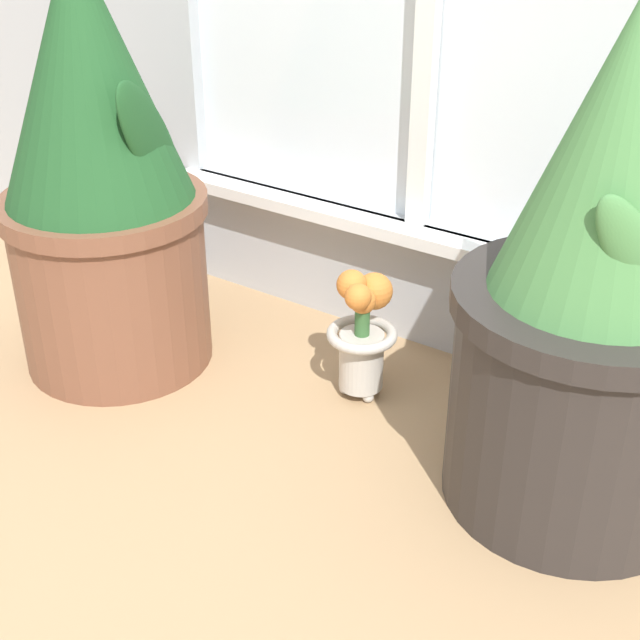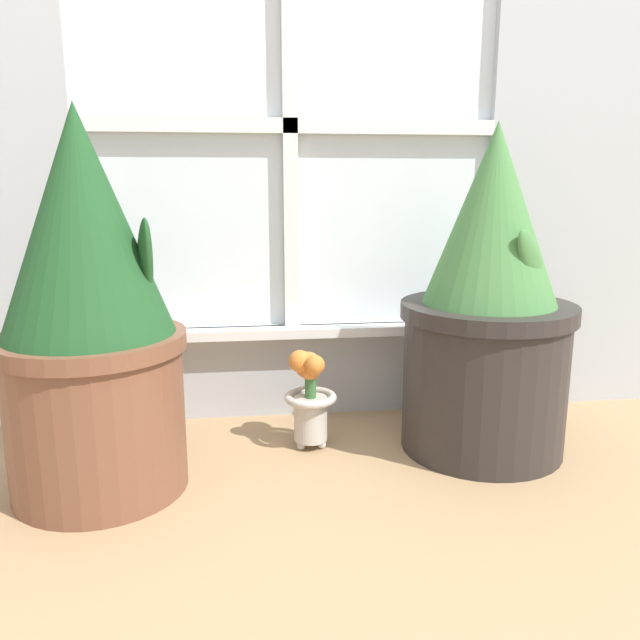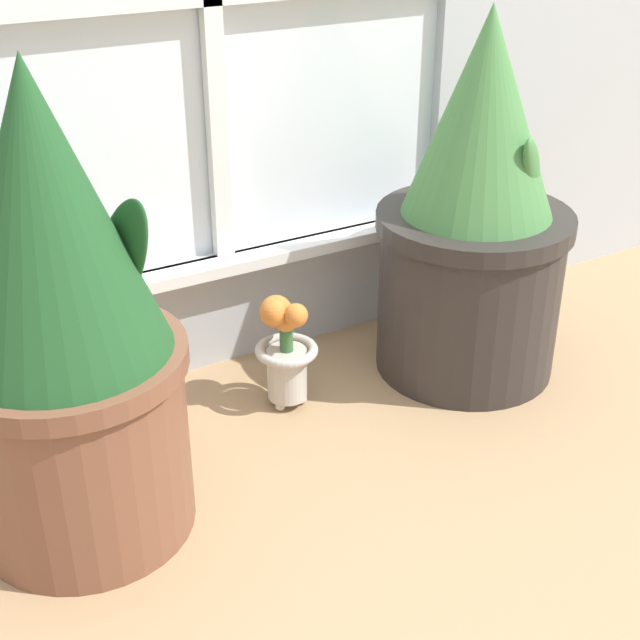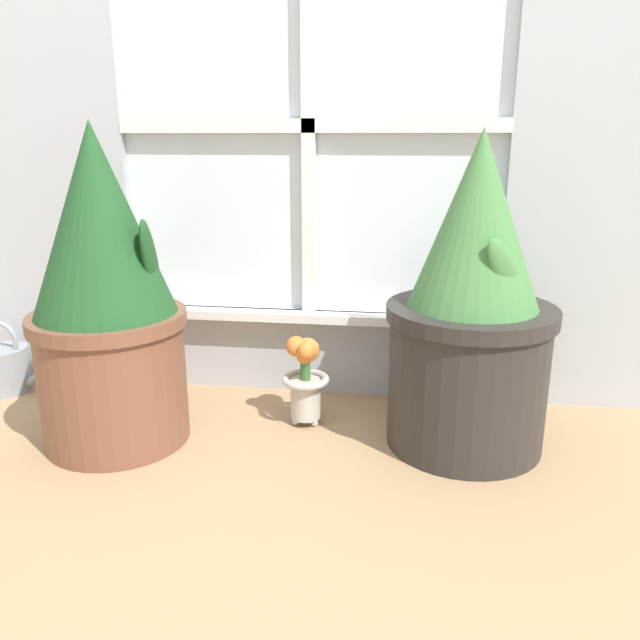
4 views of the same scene
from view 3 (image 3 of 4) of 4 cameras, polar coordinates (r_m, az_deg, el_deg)
The scene contains 4 objects.
ground_plane at distance 1.47m, azimuth 4.53°, elevation -12.98°, with size 10.00×10.00×0.00m, color tan.
potted_plant_left at distance 1.33m, azimuth -16.23°, elevation -0.33°, with size 0.36×0.36×0.75m.
potted_plant_right at distance 1.77m, azimuth 9.90°, elevation 6.30°, with size 0.39×0.39×0.73m.
flower_vase at distance 1.69m, azimuth -2.29°, elevation -1.69°, with size 0.12×0.13×0.23m.
Camera 3 is at (-0.65, -0.91, 0.96)m, focal length 50.00 mm.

